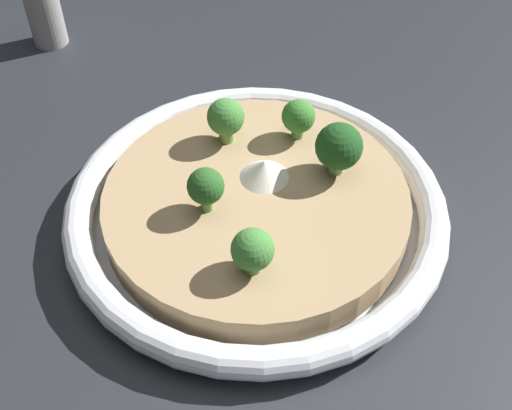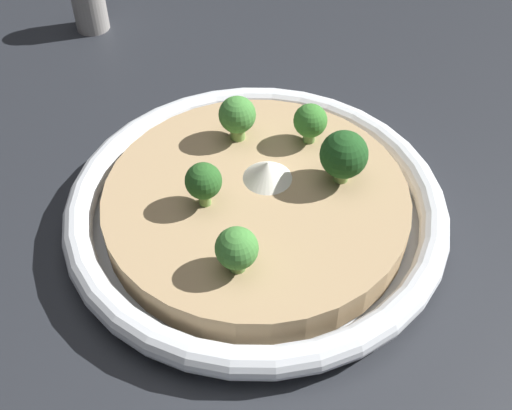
% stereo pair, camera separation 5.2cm
% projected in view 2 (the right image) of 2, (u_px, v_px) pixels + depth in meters
% --- Properties ---
extents(ground_plane, '(6.00, 6.00, 0.00)m').
position_uv_depth(ground_plane, '(256.00, 222.00, 0.53)').
color(ground_plane, '#23262B').
extents(risotto_bowl, '(0.31, 0.31, 0.03)m').
position_uv_depth(risotto_bowl, '(256.00, 207.00, 0.52)').
color(risotto_bowl, silver).
rests_on(risotto_bowl, ground_plane).
extents(cheese_sprinkle, '(0.04, 0.04, 0.02)m').
position_uv_depth(cheese_sprinkle, '(268.00, 170.00, 0.51)').
color(cheese_sprinkle, white).
rests_on(cheese_sprinkle, risotto_bowl).
extents(broccoli_back_left, '(0.03, 0.03, 0.04)m').
position_uv_depth(broccoli_back_left, '(237.00, 249.00, 0.44)').
color(broccoli_back_left, '#668E47').
rests_on(broccoli_back_left, risotto_bowl).
extents(broccoli_front, '(0.04, 0.04, 0.05)m').
position_uv_depth(broccoli_front, '(344.00, 155.00, 0.50)').
color(broccoli_front, '#84A856').
rests_on(broccoli_front, risotto_bowl).
extents(broccoli_right, '(0.03, 0.03, 0.04)m').
position_uv_depth(broccoli_right, '(237.00, 116.00, 0.54)').
color(broccoli_right, '#759E4C').
rests_on(broccoli_right, risotto_bowl).
extents(broccoli_back_right, '(0.03, 0.03, 0.04)m').
position_uv_depth(broccoli_back_right, '(203.00, 182.00, 0.48)').
color(broccoli_back_right, '#759E4C').
rests_on(broccoli_back_right, risotto_bowl).
extents(broccoli_front_right, '(0.03, 0.03, 0.04)m').
position_uv_depth(broccoli_front_right, '(310.00, 121.00, 0.54)').
color(broccoli_front_right, '#668E47').
rests_on(broccoli_front_right, risotto_bowl).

